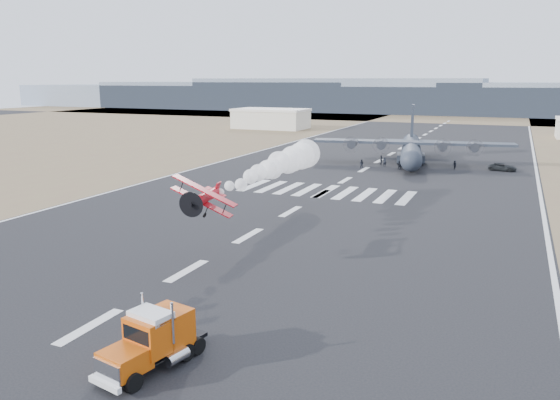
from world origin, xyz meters
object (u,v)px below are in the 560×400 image
Objects in this scene: crew_c at (401,165)px; crew_d at (381,160)px; support_vehicle at (503,167)px; crew_h at (454,165)px; crew_f at (400,165)px; hangar_left at (271,118)px; aerobatic_biplane at (203,197)px; crew_b at (362,164)px; semi_truck at (153,339)px; crew_g at (385,162)px; crew_a at (414,165)px; crew_e at (421,162)px; transport_aircraft at (411,149)px.

crew_d is at bearing -87.32° from crew_c.
crew_h is (-8.29, -1.99, 0.15)m from support_vehicle.
crew_d is at bearing -13.97° from crew_f.
crew_f is at bearing 116.33° from support_vehicle.
crew_c is (-17.53, -5.75, 0.11)m from support_vehicle.
hangar_left is 14.59× the size of crew_h.
crew_h is (14.72, 64.86, -5.45)m from aerobatic_biplane.
crew_b is 6.77m from crew_d.
support_vehicle is 18.45m from crew_c.
semi_truck is 4.68× the size of crew_h.
support_vehicle is 22.37m from crew_d.
aerobatic_biplane is 3.66× the size of crew_c.
support_vehicle is at bearing 67.66° from crew_h.
hangar_left reaches higher than crew_g.
crew_h is (9.41, 3.98, -0.02)m from crew_f.
hangar_left is 159.03m from semi_truck.
crew_h is (67.44, -66.19, -2.57)m from hangar_left.
crew_h is at bearing 95.53° from semi_truck.
crew_f is (-2.54, -0.81, -0.01)m from crew_a.
hangar_left is 4.97× the size of support_vehicle.
crew_b is at bearing 106.02° from crew_e.
crew_b is (-9.43, -2.19, -0.03)m from crew_a.
support_vehicle is at bearing 90.09° from semi_truck.
support_vehicle is 14.64m from crew_e.
aerobatic_biplane is 61.35m from crew_f.
aerobatic_biplane is at bearing 42.32° from crew_c.
aerobatic_biplane is at bearing -104.23° from crew_a.
aerobatic_biplane is 66.73m from crew_h.
semi_truck is 4.69× the size of crew_b.
crew_d is (-5.81, 82.42, -0.81)m from semi_truck.
crew_d is 0.97× the size of crew_g.
semi_truck is at bearing 176.50° from support_vehicle.
transport_aircraft is at bearing -116.16° from crew_b.
crew_f is at bearing 7.73° from crew_c.
crew_d is (53.39, -65.17, -2.53)m from hangar_left.
hangar_left is 14.60× the size of crew_b.
crew_c is at bearing -102.09° from transport_aircraft.
hangar_left is 13.44× the size of crew_g.
crew_g is (-5.86, 1.48, 0.04)m from crew_a.
crew_a reaches higher than crew_f.
support_vehicle is 25.67m from crew_b.
crew_d is (-5.10, -3.93, -2.00)m from transport_aircraft.
crew_d is at bearing 71.35° from crew_e.
crew_e is (-14.54, -1.71, 0.22)m from support_vehicle.
hangar_left is 0.63× the size of transport_aircraft.
crew_g is at bearing 93.68° from crew_e.
crew_g is at bearing 158.88° from crew_a.
crew_b is 0.95× the size of crew_d.
crew_h is at bearing -152.45° from crew_b.
hangar_left is 3.12× the size of semi_truck.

